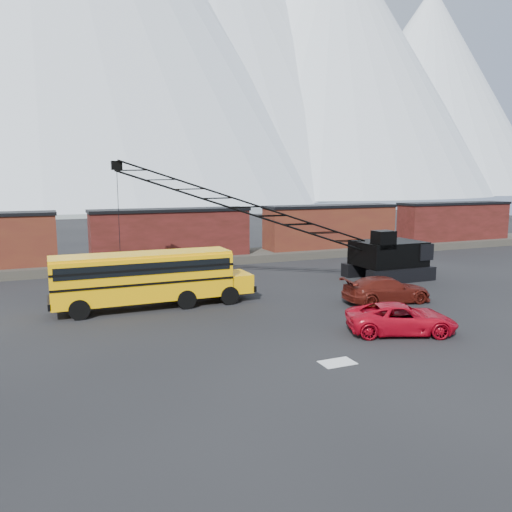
{
  "coord_description": "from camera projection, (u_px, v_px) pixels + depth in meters",
  "views": [
    {
      "loc": [
        -10.05,
        -20.41,
        7.3
      ],
      "look_at": [
        0.98,
        5.52,
        3.0
      ],
      "focal_mm": 35.0,
      "sensor_mm": 36.0,
      "label": 1
    }
  ],
  "objects": [
    {
      "name": "gravel_berm",
      "position": [
        172.0,
        260.0,
        43.51
      ],
      "size": [
        120.0,
        5.0,
        0.7
      ],
      "primitive_type": "cube",
      "color": "#454138",
      "rests_on": "ground"
    },
    {
      "name": "school_bus",
      "position": [
        149.0,
        277.0,
        28.6
      ],
      "size": [
        11.65,
        2.65,
        3.19
      ],
      "color": "#F1A705",
      "rests_on": "ground"
    },
    {
      "name": "red_pickup",
      "position": [
        401.0,
        318.0,
        23.92
      ],
      "size": [
        5.72,
        4.16,
        1.45
      ],
      "primitive_type": "imported",
      "rotation": [
        0.0,
        0.0,
        1.19
      ],
      "color": "#B2081B",
      "rests_on": "ground"
    },
    {
      "name": "maroon_suv",
      "position": [
        386.0,
        290.0,
        29.93
      ],
      "size": [
        5.62,
        2.88,
        1.56
      ],
      "primitive_type": "imported",
      "rotation": [
        0.0,
        0.0,
        1.44
      ],
      "color": "#4B130D",
      "rests_on": "ground"
    },
    {
      "name": "boxcar_mid",
      "position": [
        171.0,
        233.0,
        43.15
      ],
      "size": [
        13.7,
        3.1,
        4.17
      ],
      "color": "#551918",
      "rests_on": "gravel_berm"
    },
    {
      "name": "snow_patch",
      "position": [
        337.0,
        363.0,
        20.11
      ],
      "size": [
        1.4,
        0.9,
        0.02
      ],
      "primitive_type": "cube",
      "color": "silver",
      "rests_on": "ground"
    },
    {
      "name": "ground",
      "position": [
        283.0,
        336.0,
        23.55
      ],
      "size": [
        160.0,
        160.0,
        0.0
      ],
      "primitive_type": "plane",
      "color": "black",
      "rests_on": "ground"
    },
    {
      "name": "boxcar_east_far",
      "position": [
        454.0,
        221.0,
        55.53
      ],
      "size": [
        13.7,
        3.1,
        4.17
      ],
      "color": "#551918",
      "rests_on": "gravel_berm"
    },
    {
      "name": "boxcar_east_near",
      "position": [
        330.0,
        226.0,
        49.34
      ],
      "size": [
        13.7,
        3.1,
        4.17
      ],
      "color": "#4A1A15",
      "rests_on": "gravel_berm"
    },
    {
      "name": "mountain_ridge",
      "position": [
        64.0,
        21.0,
        269.22
      ],
      "size": [
        800.0,
        340.0,
        240.0
      ],
      "color": "white",
      "rests_on": "ground"
    },
    {
      "name": "crawler_crane",
      "position": [
        256.0,
        211.0,
        34.98
      ],
      "size": [
        22.11,
        7.18,
        8.76
      ],
      "color": "black",
      "rests_on": "ground"
    }
  ]
}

